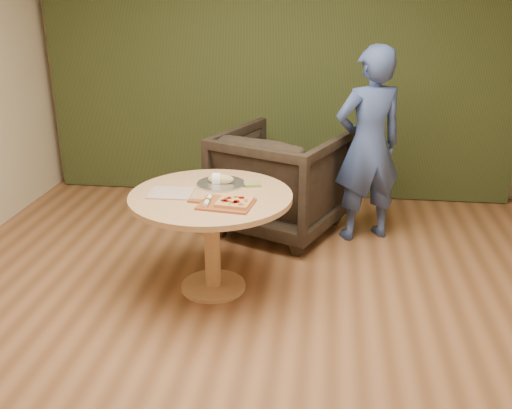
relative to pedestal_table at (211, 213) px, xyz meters
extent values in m
cube|color=#94603B|center=(0.28, -0.75, -0.62)|extent=(5.00, 6.00, 0.02)
cube|color=beige|center=(0.28, 2.26, 0.79)|extent=(5.00, 0.02, 2.80)
cube|color=#283217|center=(0.28, 2.15, 0.79)|extent=(4.80, 0.14, 2.78)
cylinder|color=tan|center=(0.00, 0.00, -0.59)|extent=(0.48, 0.48, 0.03)
cylinder|color=tan|center=(0.00, 0.00, -0.25)|extent=(0.12, 0.12, 0.68)
cylinder|color=tan|center=(0.00, 0.00, 0.12)|extent=(1.16, 1.16, 0.04)
cube|color=#9D5027|center=(0.15, -0.20, 0.15)|extent=(0.38, 0.32, 0.01)
cube|color=#9D5027|center=(-0.07, -0.17, 0.15)|extent=(0.11, 0.06, 0.01)
cube|color=#DF9E57|center=(0.20, -0.19, 0.17)|extent=(0.25, 0.25, 0.02)
cylinder|color=#670304|center=(0.24, -0.15, 0.18)|extent=(0.04, 0.04, 0.00)
cylinder|color=#670304|center=(0.21, -0.24, 0.18)|extent=(0.04, 0.04, 0.00)
cylinder|color=#670304|center=(0.15, -0.22, 0.18)|extent=(0.04, 0.04, 0.00)
cylinder|color=#670304|center=(0.22, -0.23, 0.18)|extent=(0.05, 0.05, 0.00)
cylinder|color=#670304|center=(0.15, -0.17, 0.18)|extent=(0.05, 0.05, 0.00)
cylinder|color=#670304|center=(0.13, -0.21, 0.18)|extent=(0.04, 0.04, 0.00)
cube|color=#E2A655|center=(0.19, -0.24, 0.18)|extent=(0.03, 0.03, 0.01)
cube|color=#E2A655|center=(0.25, -0.28, 0.18)|extent=(0.03, 0.03, 0.01)
cube|color=#E2A655|center=(0.22, -0.14, 0.18)|extent=(0.02, 0.02, 0.01)
cube|color=#E2A655|center=(0.27, -0.18, 0.18)|extent=(0.03, 0.03, 0.01)
cube|color=#E2A655|center=(0.28, -0.22, 0.18)|extent=(0.02, 0.02, 0.01)
cube|color=#E2A655|center=(0.17, -0.23, 0.18)|extent=(0.03, 0.03, 0.01)
cube|color=#E2A655|center=(0.26, -0.27, 0.18)|extent=(0.02, 0.02, 0.01)
cube|color=#E2A655|center=(0.14, -0.18, 0.18)|extent=(0.02, 0.02, 0.01)
cube|color=#E2A655|center=(0.20, -0.14, 0.18)|extent=(0.02, 0.02, 0.01)
cube|color=#2D6A1A|center=(0.19, -0.28, 0.18)|extent=(0.01, 0.01, 0.00)
cube|color=#2D6A1A|center=(0.18, -0.27, 0.18)|extent=(0.01, 0.01, 0.00)
cube|color=#2D6A1A|center=(0.15, -0.19, 0.18)|extent=(0.01, 0.01, 0.00)
cube|color=#2D6A1A|center=(0.27, -0.17, 0.18)|extent=(0.01, 0.01, 0.00)
cube|color=#2D6A1A|center=(0.15, -0.16, 0.18)|extent=(0.01, 0.01, 0.00)
cube|color=#2D6A1A|center=(0.19, -0.25, 0.18)|extent=(0.01, 0.01, 0.00)
cube|color=#2D6A1A|center=(0.13, -0.25, 0.18)|extent=(0.01, 0.01, 0.00)
cube|color=#2D6A1A|center=(0.27, -0.28, 0.18)|extent=(0.01, 0.01, 0.00)
cube|color=#9F4B6F|center=(0.27, -0.28, 0.18)|extent=(0.03, 0.01, 0.00)
cube|color=#9F4B6F|center=(0.14, -0.22, 0.18)|extent=(0.03, 0.02, 0.00)
cube|color=#9F4B6F|center=(0.25, -0.15, 0.18)|extent=(0.01, 0.03, 0.00)
cylinder|color=white|center=(0.02, -0.21, 0.17)|extent=(0.03, 0.17, 0.03)
cylinder|color=#194C26|center=(0.02, -0.21, 0.17)|extent=(0.03, 0.03, 0.03)
cube|color=silver|center=(0.02, -0.11, 0.17)|extent=(0.02, 0.04, 0.00)
cube|color=silver|center=(-0.28, -0.03, 0.15)|extent=(0.31, 0.26, 0.01)
cylinder|color=silver|center=(0.04, 0.20, 0.14)|extent=(0.35, 0.35, 0.01)
cylinder|color=silver|center=(0.04, 0.20, 0.15)|extent=(0.36, 0.36, 0.02)
ellipsoid|color=#CFB77E|center=(0.04, 0.20, 0.18)|extent=(0.19, 0.08, 0.07)
cylinder|color=white|center=(0.01, 0.20, 0.18)|extent=(0.06, 0.09, 0.09)
cube|color=olive|center=(0.27, 0.22, 0.15)|extent=(0.14, 0.13, 0.02)
imported|color=black|center=(0.40, 1.16, -0.09)|extent=(1.30, 1.26, 1.03)
imported|color=#364A84|center=(1.15, 1.09, 0.23)|extent=(0.73, 0.62, 1.69)
camera|label=1|loc=(0.79, -3.69, 1.53)|focal=40.00mm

